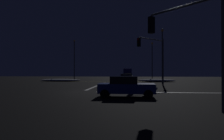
# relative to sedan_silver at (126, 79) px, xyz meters

# --- Properties ---
(ground) EXTENTS (120.00, 120.00, 0.10)m
(ground) POSITION_rel_sedan_silver_xyz_m (-3.86, -11.56, -0.85)
(ground) COLOR black
(stop_line_north) EXTENTS (0.35, 14.71, 0.01)m
(stop_line_north) POSITION_rel_sedan_silver_xyz_m (-3.86, -2.99, -0.80)
(stop_line_north) COLOR white
(stop_line_north) RESTS_ON ground
(centre_line_ns) EXTENTS (22.00, 0.15, 0.01)m
(centre_line_ns) POSITION_rel_sedan_silver_xyz_m (-3.86, 8.61, -0.80)
(centre_line_ns) COLOR yellow
(centre_line_ns) RESTS_ON ground
(crosswalk_bar_east) EXTENTS (14.71, 0.40, 0.01)m
(crosswalk_bar_east) POSITION_rel_sedan_silver_xyz_m (4.81, -11.56, -0.80)
(crosswalk_bar_east) COLOR white
(crosswalk_bar_east) RESTS_ON ground
(snow_bank_left_curb) EXTENTS (8.33, 1.50, 0.49)m
(snow_bank_left_curb) POSITION_rel_sedan_silver_xyz_m (-13.23, 8.00, -0.55)
(snow_bank_left_curb) COLOR white
(snow_bank_left_curb) RESTS_ON ground
(snow_bank_right_curb) EXTENTS (6.91, 1.50, 0.57)m
(snow_bank_right_curb) POSITION_rel_sedan_silver_xyz_m (5.51, 7.39, -0.52)
(snow_bank_right_curb) COLOR white
(snow_bank_right_curb) RESTS_ON ground
(sedan_silver) EXTENTS (2.02, 4.33, 1.57)m
(sedan_silver) POSITION_rel_sedan_silver_xyz_m (0.00, 0.00, 0.00)
(sedan_silver) COLOR #B7B7BC
(sedan_silver) RESTS_ON ground
(sedan_black) EXTENTS (2.02, 4.33, 1.57)m
(sedan_black) POSITION_rel_sedan_silver_xyz_m (-0.09, 6.30, 0.00)
(sedan_black) COLOR black
(sedan_black) RESTS_ON ground
(sedan_green) EXTENTS (2.02, 4.33, 1.57)m
(sedan_green) POSITION_rel_sedan_silver_xyz_m (0.11, 11.98, 0.00)
(sedan_green) COLOR #14512D
(sedan_green) RESTS_ON ground
(sedan_red) EXTENTS (2.02, 4.33, 1.57)m
(sedan_red) POSITION_rel_sedan_silver_xyz_m (-0.03, 18.48, 0.00)
(sedan_red) COLOR maroon
(sedan_red) RESTS_ON ground
(sedan_gray) EXTENTS (2.02, 4.33, 1.57)m
(sedan_gray) POSITION_rel_sedan_silver_xyz_m (-0.09, 24.88, 0.00)
(sedan_gray) COLOR slate
(sedan_gray) RESTS_ON ground
(box_truck) EXTENTS (2.68, 8.28, 3.08)m
(box_truck) POSITION_rel_sedan_silver_xyz_m (-0.32, 31.58, 0.91)
(box_truck) COLOR navy
(box_truck) RESTS_ON ground
(sedan_blue_crossing) EXTENTS (4.33, 2.02, 1.57)m
(sedan_blue_crossing) POSITION_rel_sedan_silver_xyz_m (0.40, -15.24, 0.00)
(sedan_blue_crossing) COLOR navy
(sedan_blue_crossing) RESTS_ON ground
(traffic_signal_ne) EXTENTS (3.71, 3.71, 6.42)m
(traffic_signal_ne) POSITION_rel_sedan_silver_xyz_m (3.67, -4.03, 3.66)
(traffic_signal_ne) COLOR #4C4C51
(traffic_signal_ne) RESTS_ON ground
(traffic_signal_se) EXTENTS (3.35, 3.35, 5.81)m
(traffic_signal_se) POSITION_rel_sedan_silver_xyz_m (3.76, -19.19, 3.23)
(traffic_signal_se) COLOR #4C4C51
(traffic_signal_se) RESTS_ON ground
(streetlamp_right_far) EXTENTS (0.44, 0.44, 9.07)m
(streetlamp_right_far) POSITION_rel_sedan_silver_xyz_m (5.81, 18.61, 4.43)
(streetlamp_right_far) COLOR #424247
(streetlamp_right_far) RESTS_ON ground
(streetlamp_right_near) EXTENTS (0.44, 0.44, 8.86)m
(streetlamp_right_near) POSITION_rel_sedan_silver_xyz_m (5.81, 2.61, 4.32)
(streetlamp_right_near) COLOR #424247
(streetlamp_right_near) RESTS_ON ground
(streetlamp_left_far) EXTENTS (0.44, 0.44, 9.91)m
(streetlamp_left_far) POSITION_rel_sedan_silver_xyz_m (-13.53, 18.61, 4.86)
(streetlamp_left_far) COLOR #424247
(streetlamp_left_far) RESTS_ON ground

